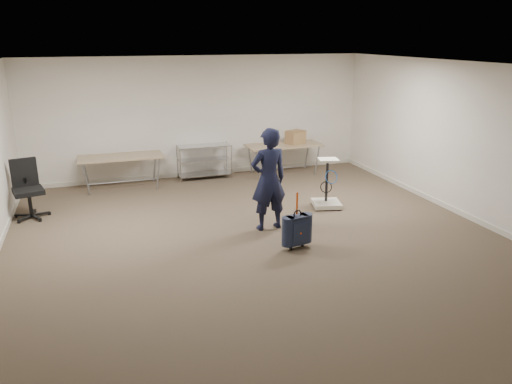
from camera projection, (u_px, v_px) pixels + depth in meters
name	position (u px, v px, depth m)	size (l,w,h in m)	color
ground	(262.00, 246.00, 8.02)	(9.00, 9.00, 0.00)	#403327
room_shell	(238.00, 215.00, 9.25)	(8.00, 9.00, 9.00)	white
folding_table_left	(121.00, 158.00, 10.82)	(1.80, 0.75, 0.73)	#95815B
folding_table_right	(284.00, 147.00, 11.96)	(1.80, 0.75, 0.73)	#95815B
wire_shelf	(204.00, 160.00, 11.69)	(1.22, 0.47, 0.80)	#B9BBC0
person	(269.00, 180.00, 8.47)	(0.65, 0.43, 1.78)	black
suitcase	(297.00, 230.00, 7.82)	(0.37, 0.26, 0.93)	#161831
office_chair	(29.00, 200.00, 9.18)	(0.66, 0.66, 1.08)	black
equipment_cart	(327.00, 194.00, 9.76)	(0.64, 0.64, 0.97)	beige
cardboard_box	(295.00, 137.00, 12.01)	(0.42, 0.32, 0.32)	#9D7449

